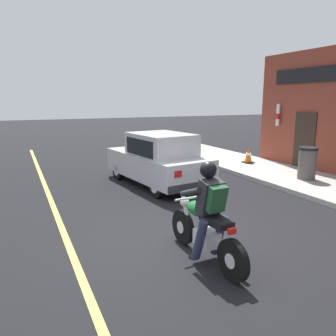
% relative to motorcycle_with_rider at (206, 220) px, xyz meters
% --- Properties ---
extents(ground_plane, '(80.00, 80.00, 0.00)m').
position_rel_motorcycle_with_rider_xyz_m(ground_plane, '(-0.11, 0.92, -0.68)').
color(ground_plane, black).
extents(sidewalk_curb, '(2.60, 22.00, 0.14)m').
position_rel_motorcycle_with_rider_xyz_m(sidewalk_curb, '(5.37, 3.92, -0.61)').
color(sidewalk_curb, '#ADAAA3').
rests_on(sidewalk_curb, ground).
extents(lane_stripe, '(0.12, 19.80, 0.01)m').
position_rel_motorcycle_with_rider_xyz_m(lane_stripe, '(-1.91, 3.92, -0.67)').
color(lane_stripe, '#D1C64C').
rests_on(lane_stripe, ground).
extents(motorcycle_with_rider, '(0.56, 2.02, 1.62)m').
position_rel_motorcycle_with_rider_xyz_m(motorcycle_with_rider, '(0.00, 0.00, 0.00)').
color(motorcycle_with_rider, black).
rests_on(motorcycle_with_rider, ground).
extents(car_hatchback, '(2.12, 3.96, 1.57)m').
position_rel_motorcycle_with_rider_xyz_m(car_hatchback, '(1.22, 4.70, 0.09)').
color(car_hatchback, black).
rests_on(car_hatchback, ground).
extents(trash_bin, '(0.56, 0.56, 0.98)m').
position_rel_motorcycle_with_rider_xyz_m(trash_bin, '(5.39, 2.91, -0.04)').
color(trash_bin, '#514C47').
rests_on(trash_bin, sidewalk_curb).
extents(traffic_cone, '(0.36, 0.36, 0.60)m').
position_rel_motorcycle_with_rider_xyz_m(traffic_cone, '(5.46, 5.76, -0.25)').
color(traffic_cone, black).
rests_on(traffic_cone, sidewalk_curb).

